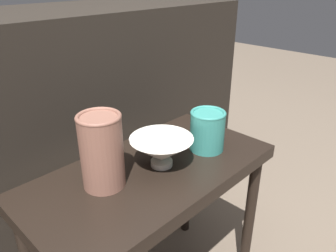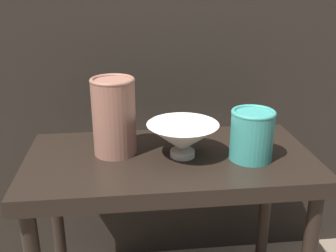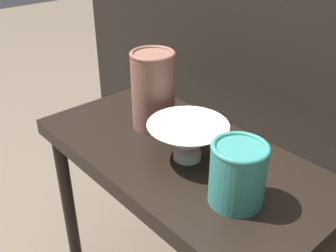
% 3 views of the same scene
% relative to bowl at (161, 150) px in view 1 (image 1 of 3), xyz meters
% --- Properties ---
extents(table, '(0.71, 0.36, 0.52)m').
position_rel_bowl_xyz_m(table, '(-0.03, 0.01, -0.12)').
color(table, black).
rests_on(table, ground_plane).
extents(couch_backdrop, '(1.63, 0.50, 0.90)m').
position_rel_bowl_xyz_m(couch_backdrop, '(-0.03, 0.55, -0.12)').
color(couch_backdrop, black).
rests_on(couch_backdrop, ground_plane).
extents(bowl, '(0.18, 0.18, 0.09)m').
position_rel_bowl_xyz_m(bowl, '(0.00, 0.00, 0.00)').
color(bowl, silver).
rests_on(bowl, table).
extents(vase_textured_left, '(0.11, 0.11, 0.19)m').
position_rel_bowl_xyz_m(vase_textured_left, '(-0.16, 0.04, 0.05)').
color(vase_textured_left, brown).
rests_on(vase_textured_left, table).
extents(vase_colorful_right, '(0.11, 0.11, 0.12)m').
position_rel_bowl_xyz_m(vase_colorful_right, '(0.16, -0.03, 0.01)').
color(vase_colorful_right, teal).
rests_on(vase_colorful_right, table).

